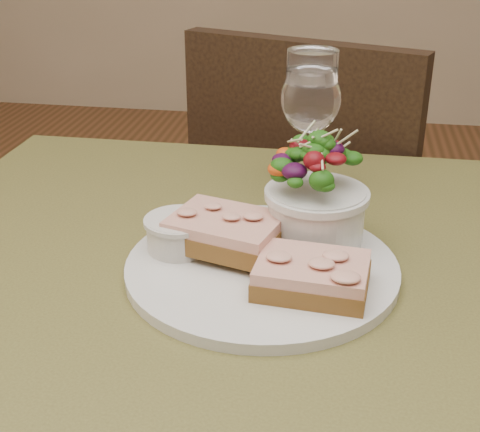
% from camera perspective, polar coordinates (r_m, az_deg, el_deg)
% --- Properties ---
extents(cafe_table, '(0.80, 0.80, 0.75)m').
position_cam_1_polar(cafe_table, '(0.75, -1.19, -11.99)').
color(cafe_table, '#49441F').
rests_on(cafe_table, ground).
extents(chair_far, '(0.54, 0.54, 0.90)m').
position_cam_1_polar(chair_far, '(1.49, 7.01, -7.70)').
color(chair_far, black).
rests_on(chair_far, ground).
extents(dinner_plate, '(0.29, 0.29, 0.01)m').
position_cam_1_polar(dinner_plate, '(0.70, 1.87, -4.40)').
color(dinner_plate, silver).
rests_on(dinner_plate, cafe_table).
extents(sandwich_front, '(0.11, 0.09, 0.03)m').
position_cam_1_polar(sandwich_front, '(0.65, 6.16, -5.06)').
color(sandwich_front, '#462D12').
rests_on(sandwich_front, dinner_plate).
extents(sandwich_back, '(0.13, 0.11, 0.03)m').
position_cam_1_polar(sandwich_back, '(0.71, -1.22, -1.29)').
color(sandwich_back, '#462D12').
rests_on(sandwich_back, dinner_plate).
extents(ramekin, '(0.07, 0.07, 0.04)m').
position_cam_1_polar(ramekin, '(0.72, -5.24, -1.37)').
color(ramekin, beige).
rests_on(ramekin, dinner_plate).
extents(salad_bowl, '(0.11, 0.11, 0.13)m').
position_cam_1_polar(salad_bowl, '(0.72, 6.59, 2.08)').
color(salad_bowl, silver).
rests_on(salad_bowl, dinner_plate).
extents(garnish, '(0.05, 0.04, 0.02)m').
position_cam_1_polar(garnish, '(0.78, -0.95, 0.10)').
color(garnish, '#0F3C0A').
rests_on(garnish, dinner_plate).
extents(wine_glass, '(0.08, 0.08, 0.18)m').
position_cam_1_polar(wine_glass, '(0.86, 6.05, 9.60)').
color(wine_glass, white).
rests_on(wine_glass, cafe_table).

